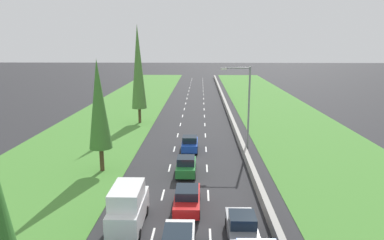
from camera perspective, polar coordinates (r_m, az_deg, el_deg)
ground_plane at (r=59.50m, az=0.30°, el=1.22°), size 300.00×300.00×0.00m
grass_verge_left at (r=61.06m, az=-11.66°, el=1.27°), size 14.00×140.00×0.04m
grass_verge_right at (r=60.94m, az=13.92°, el=1.14°), size 14.00×140.00×0.04m
median_barrier at (r=59.59m, az=5.79°, el=1.59°), size 0.44×120.00×0.85m
lane_markings at (r=59.50m, az=0.30°, el=1.23°), size 3.64×116.00×0.01m
red_sedan_centre_lane at (r=25.38m, az=-0.78°, el=-12.51°), size 1.82×4.50×1.64m
grey_hatchback_right_lane at (r=22.09m, az=7.99°, el=-16.60°), size 1.74×3.90×1.72m
green_hatchback_centre_lane at (r=31.57m, az=-0.97°, el=-7.36°), size 1.74×3.90×1.72m
blue_hatchback_centre_lane at (r=38.22m, az=-0.36°, el=-3.83°), size 1.74×3.90×1.72m
white_van_left_lane at (r=23.29m, az=-10.23°, el=-13.53°), size 1.96×4.90×2.82m
poplar_tree_second at (r=32.19m, az=-14.77°, el=2.36°), size 2.05×2.05×10.16m
poplar_tree_third at (r=51.24m, az=-8.65°, el=8.40°), size 2.15×2.15×14.04m
street_light_mast at (r=38.85m, az=8.65°, el=2.95°), size 3.20×0.28×9.00m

